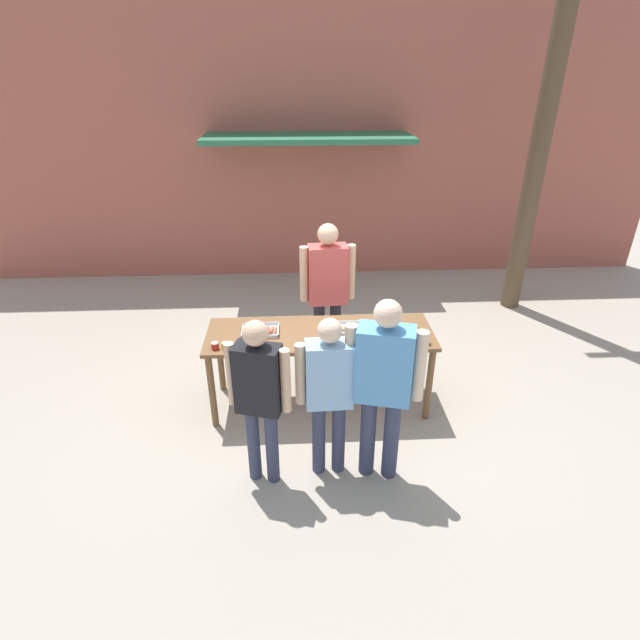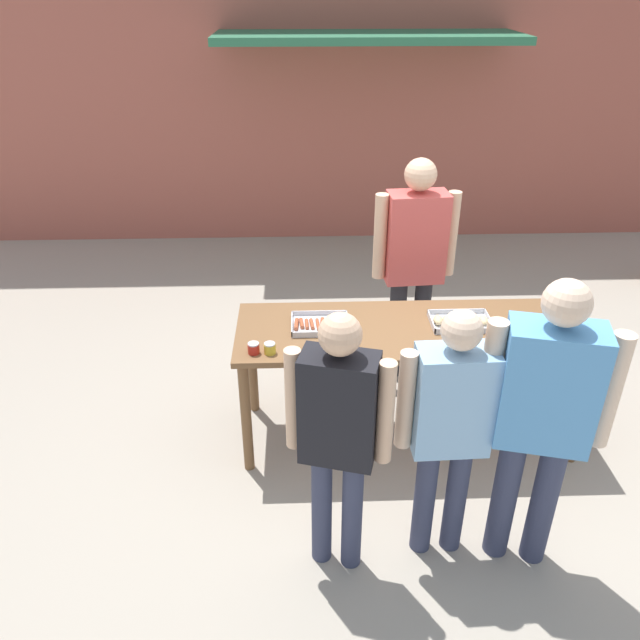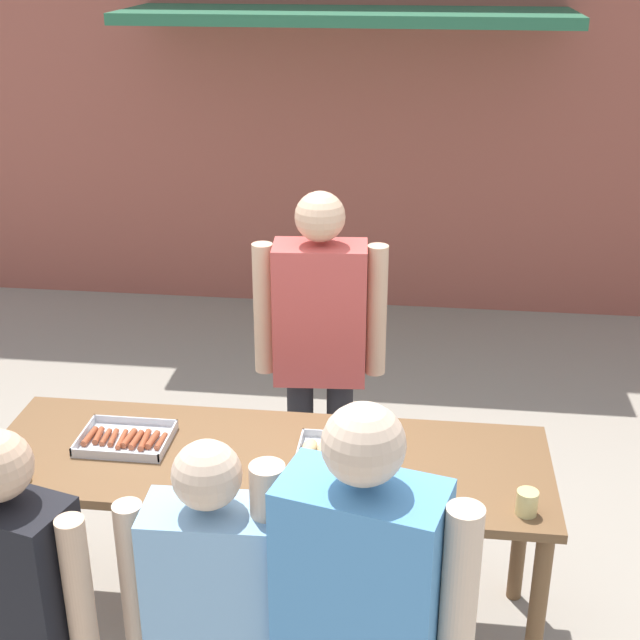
% 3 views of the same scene
% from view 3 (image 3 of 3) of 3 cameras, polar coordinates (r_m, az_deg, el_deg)
% --- Properties ---
extents(ground_plane, '(24.00, 24.00, 0.00)m').
position_cam_3_polar(ground_plane, '(4.35, -3.15, -18.88)').
color(ground_plane, '#A39989').
extents(building_facade_back, '(12.00, 1.11, 4.50)m').
position_cam_3_polar(building_facade_back, '(7.20, 2.09, 18.07)').
color(building_facade_back, '#A85647').
rests_on(building_facade_back, ground).
extents(serving_table, '(2.38, 0.79, 0.90)m').
position_cam_3_polar(serving_table, '(3.85, -3.42, -10.04)').
color(serving_table, brown).
rests_on(serving_table, ground).
extents(food_tray_sausages, '(0.39, 0.30, 0.04)m').
position_cam_3_polar(food_tray_sausages, '(3.97, -12.32, -7.49)').
color(food_tray_sausages, silver).
rests_on(food_tray_sausages, serving_table).
extents(food_tray_buns, '(0.41, 0.28, 0.06)m').
position_cam_3_polar(food_tray_buns, '(3.78, 1.60, -8.46)').
color(food_tray_buns, silver).
rests_on(food_tray_buns, serving_table).
extents(condiment_jar_ketchup, '(0.07, 0.07, 0.07)m').
position_cam_3_polar(condiment_jar_ketchup, '(3.83, -18.60, -9.19)').
color(condiment_jar_ketchup, gold).
rests_on(condiment_jar_ketchup, serving_table).
extents(beer_cup, '(0.08, 0.08, 0.10)m').
position_cam_3_polar(beer_cup, '(3.52, 13.10, -11.31)').
color(beer_cup, '#DBC67A').
rests_on(beer_cup, serving_table).
extents(person_server_behind_table, '(0.65, 0.28, 1.84)m').
position_cam_3_polar(person_server_behind_table, '(4.39, -0.00, -1.17)').
color(person_server_behind_table, '#232328').
rests_on(person_server_behind_table, ground).
extents(person_customer_holding_hotdog, '(0.54, 0.31, 1.63)m').
position_cam_3_polar(person_customer_holding_hotdog, '(3.06, -18.55, -17.53)').
color(person_customer_holding_hotdog, '#333851').
rests_on(person_customer_holding_hotdog, ground).
extents(person_customer_with_cup, '(0.66, 0.36, 1.78)m').
position_cam_3_polar(person_customer_with_cup, '(2.78, 2.54, -18.80)').
color(person_customer_with_cup, '#333851').
rests_on(person_customer_with_cup, ground).
extents(person_customer_waiting_in_line, '(0.58, 0.23, 1.60)m').
position_cam_3_polar(person_customer_waiting_in_line, '(2.95, -6.70, -18.67)').
color(person_customer_waiting_in_line, '#333851').
rests_on(person_customer_waiting_in_line, ground).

